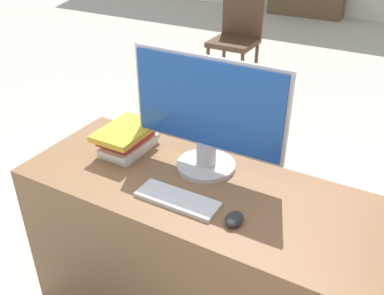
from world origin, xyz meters
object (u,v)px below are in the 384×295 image
Objects in this scene: book_stack at (127,139)px; mouse at (234,219)px; far_chair at (237,32)px; monitor at (207,114)px; keyboard at (178,199)px.

mouse is at bearing -19.26° from book_stack.
monitor is at bearing -48.65° from far_chair.
keyboard is 1.14× the size of book_stack.
keyboard is at bearing -28.37° from book_stack.
monitor is 0.41m from book_stack.
book_stack is (-0.61, 0.21, 0.04)m from mouse.
mouse is 3.26m from far_chair.
book_stack is at bearing -55.79° from far_chair.
book_stack is at bearing -172.06° from monitor.
monitor reaches higher than far_chair.
book_stack is (-0.36, -0.05, -0.18)m from monitor.
mouse is 0.65m from book_stack.
far_chair is at bearing 111.50° from monitor.
monitor is 0.69× the size of far_chair.
book_stack is 2.87m from far_chair.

